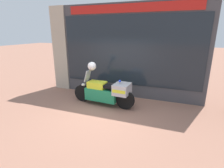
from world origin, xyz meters
TOP-DOWN VIEW (x-y plane):
  - ground_plane at (0.00, 0.00)m, footprint 60.00×60.00m
  - shop_building at (-0.37, 2.00)m, footprint 6.65×0.55m
  - window_display at (0.30, 2.03)m, footprint 5.46×0.30m
  - paramedic_motorcycle at (-0.15, 0.61)m, footprint 2.47×0.68m
  - white_helmet at (-0.73, 0.64)m, footprint 0.32×0.32m

SIDE VIEW (x-z plane):
  - ground_plane at x=0.00m, z-range 0.00..0.00m
  - window_display at x=0.30m, z-range -0.56..1.54m
  - paramedic_motorcycle at x=-0.15m, z-range -0.11..1.18m
  - white_helmet at x=-0.73m, z-range 1.30..1.61m
  - shop_building at x=-0.37m, z-range 0.01..3.76m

